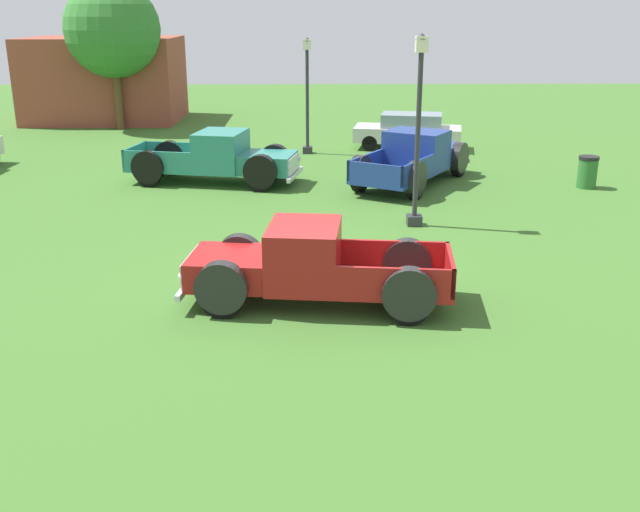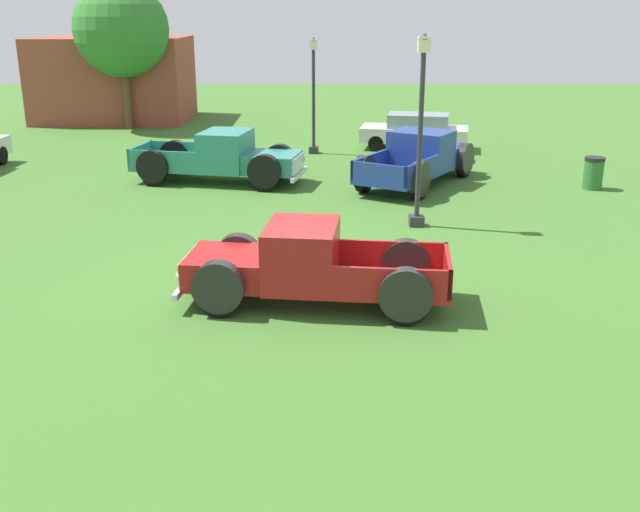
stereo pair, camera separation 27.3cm
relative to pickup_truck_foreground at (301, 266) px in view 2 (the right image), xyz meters
name	(u,v)px [view 2 (the right image)]	position (x,y,z in m)	size (l,w,h in m)	color
ground_plane	(310,283)	(0.15, 0.95, -0.70)	(80.00, 80.00, 0.00)	#3D6B28
pickup_truck_foreground	(301,266)	(0.00, 0.00, 0.00)	(4.95, 2.31, 1.46)	maroon
pickup_truck_behind_left	(231,158)	(-2.41, 9.71, 0.06)	(5.45, 2.89, 1.58)	#2D8475
pickup_truck_behind_right	(424,158)	(3.50, 9.79, 0.06)	(4.26, 5.37, 1.59)	navy
sedan_distant_a	(418,131)	(4.01, 15.43, 0.00)	(4.24, 2.38, 1.34)	silver
lamp_post_near	(316,94)	(0.16, 14.58, 1.47)	(0.36, 0.36, 4.14)	#2D2D33
lamp_post_far	(423,129)	(2.77, 4.99, 1.69)	(0.36, 0.36, 4.57)	#2D2D33
trash_can	(596,173)	(8.49, 8.90, -0.22)	(0.59, 0.59, 0.95)	#2D6B2D
oak_tree_east	(124,30)	(-8.16, 20.51, 3.54)	(4.08, 4.08, 6.30)	brown
brick_pavilion	(117,79)	(-9.43, 23.39, 1.22)	(6.93, 5.15, 3.83)	brown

